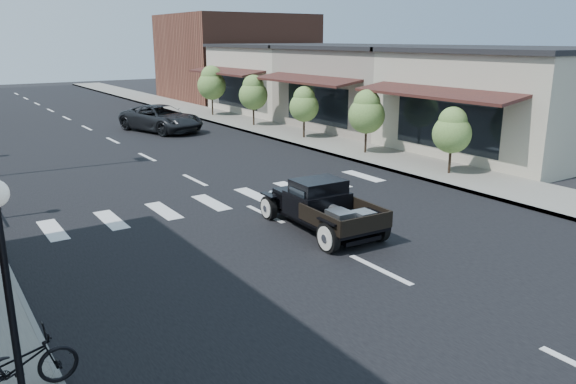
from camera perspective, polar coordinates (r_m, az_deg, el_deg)
ground at (r=15.19m, az=1.61°, el=-4.24°), size 120.00×120.00×0.00m
road at (r=28.38m, az=-16.19°, el=4.43°), size 14.00×80.00×0.02m
road_markings at (r=23.75m, az=-12.46°, el=2.61°), size 12.00×60.00×0.06m
sidewalk_right at (r=31.90m, az=-1.48°, el=6.31°), size 3.00×80.00×0.15m
storefront_near at (r=28.21m, az=22.53°, el=8.43°), size 10.00×9.00×4.50m
storefront_mid at (r=34.04m, az=9.80°, el=10.35°), size 10.00×9.00×4.50m
storefront_far at (r=41.03m, az=1.01°, el=11.39°), size 10.00×9.00×4.50m
far_building_right at (r=49.75m, az=-5.24°, el=13.47°), size 11.00×10.00×7.00m
lamp_post_a at (r=8.36m, az=-26.51°, el=-9.32°), size 0.36×0.36×3.37m
small_tree_a at (r=21.93m, az=16.25°, el=4.94°), size 1.45×1.45×2.41m
small_tree_b at (r=25.21m, az=7.96°, el=7.00°), size 1.61×1.61×2.68m
small_tree_c at (r=28.93m, az=1.64°, el=8.03°), size 1.50×1.50×2.51m
small_tree_d at (r=33.19m, az=-3.54°, el=9.21°), size 1.68×1.68×2.80m
small_tree_e at (r=37.95m, az=-7.74°, el=10.10°), size 1.86×1.86×3.10m
hotrod_pickup at (r=15.21m, az=3.47°, el=-1.39°), size 2.11×4.22×1.43m
second_car at (r=32.48m, az=-12.74°, el=7.27°), size 3.82×5.74×1.46m
motorcycle at (r=9.17m, az=-25.99°, el=-15.66°), size 1.75×0.66×0.91m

